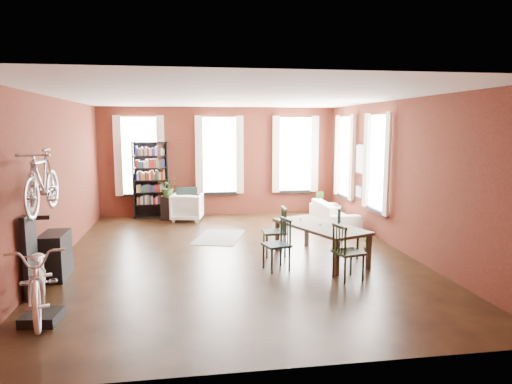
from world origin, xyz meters
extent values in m
plane|color=black|center=(0.00, 0.00, 0.00)|extent=(9.00, 9.00, 0.00)
cube|color=silver|center=(0.00, 0.00, 3.20)|extent=(7.00, 9.00, 0.04)
cube|color=#471911|center=(0.00, 4.50, 1.60)|extent=(7.00, 0.04, 3.20)
cube|color=#471911|center=(0.00, -4.50, 1.60)|extent=(7.00, 0.04, 3.20)
cube|color=#471911|center=(-3.50, 0.00, 1.60)|extent=(0.04, 9.00, 3.20)
cube|color=#471911|center=(3.50, 0.00, 1.60)|extent=(0.04, 9.00, 3.20)
cube|color=white|center=(-2.30, 4.47, 1.80)|extent=(1.00, 0.04, 2.20)
cube|color=beige|center=(-2.30, 4.40, 1.80)|extent=(1.40, 0.06, 2.30)
cube|color=white|center=(0.00, 4.47, 1.80)|extent=(1.00, 0.04, 2.20)
cube|color=beige|center=(0.00, 4.40, 1.80)|extent=(1.40, 0.06, 2.30)
cube|color=white|center=(2.30, 4.47, 1.80)|extent=(1.00, 0.04, 2.20)
cube|color=beige|center=(2.30, 4.40, 1.80)|extent=(1.40, 0.06, 2.30)
cube|color=white|center=(3.47, 1.00, 1.80)|extent=(0.04, 1.00, 2.20)
cube|color=beige|center=(3.40, 1.00, 1.80)|extent=(0.06, 1.40, 2.30)
cube|color=white|center=(3.47, 3.20, 1.80)|extent=(0.04, 1.00, 2.20)
cube|color=beige|center=(3.40, 3.20, 1.80)|extent=(0.06, 1.40, 2.30)
cube|color=black|center=(3.46, 2.10, 1.80)|extent=(0.04, 0.55, 0.75)
cube|color=black|center=(3.46, 2.10, 0.95)|extent=(0.04, 0.45, 0.35)
cube|color=#4B3C2D|center=(1.62, -0.52, 0.35)|extent=(1.63, 2.25, 0.70)
cube|color=#173234|center=(0.63, -1.06, 0.48)|extent=(0.54, 0.54, 0.95)
cube|color=#1F301C|center=(0.77, -0.12, 0.50)|extent=(0.46, 0.46, 0.99)
cube|color=#21301C|center=(1.75, -1.78, 0.49)|extent=(0.54, 0.54, 0.97)
cube|color=#173432|center=(2.26, -0.39, 0.50)|extent=(0.61, 0.61, 1.00)
cube|color=black|center=(-2.00, 4.30, 1.10)|extent=(1.00, 0.32, 2.20)
imported|color=white|center=(-0.98, 3.71, 0.43)|extent=(0.96, 0.92, 0.85)
imported|color=beige|center=(2.95, 2.60, 0.41)|extent=(0.61, 2.08, 0.81)
cube|color=black|center=(-0.25, 1.59, 0.01)|extent=(1.41, 1.81, 0.01)
cube|color=black|center=(-2.96, -2.83, 0.07)|extent=(0.52, 0.52, 0.14)
cube|color=black|center=(-3.40, -1.80, 0.65)|extent=(0.16, 0.60, 1.30)
cube|color=black|center=(-3.28, -0.90, 0.40)|extent=(0.40, 0.80, 0.80)
cube|color=black|center=(-1.52, 3.93, 0.32)|extent=(0.42, 0.42, 0.65)
imported|color=#346327|center=(2.92, 4.06, 0.16)|extent=(0.62, 0.82, 0.33)
imported|color=#365D25|center=(2.75, -0.13, 0.07)|extent=(0.26, 0.41, 0.14)
imported|color=silver|center=(-2.95, -2.84, 1.10)|extent=(0.90, 1.14, 1.92)
imported|color=#A5A8AD|center=(-3.15, -1.80, 2.13)|extent=(0.47, 1.00, 1.66)
imported|color=#305B24|center=(-1.50, 3.97, 0.87)|extent=(0.66, 0.70, 0.43)
camera|label=1|loc=(-0.99, -9.07, 2.63)|focal=32.00mm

